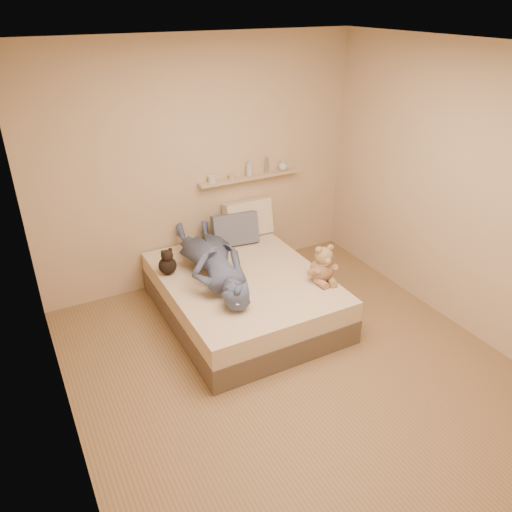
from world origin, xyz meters
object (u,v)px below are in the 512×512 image
pillow_cream (248,218)px  wall_shelf (249,177)px  bed (243,295)px  teddy_bear (323,267)px  dark_plush (167,263)px  person (212,260)px  pillow_grey (235,229)px  game_console (242,299)px

pillow_cream → wall_shelf: size_ratio=0.46×
bed → wall_shelf: 1.38m
teddy_bear → dark_plush: 1.52m
person → wall_shelf: 1.22m
pillow_grey → game_console: bearing=-113.3°
dark_plush → wall_shelf: (1.18, 0.52, 0.53)m
pillow_grey → bed: bearing=-110.3°
game_console → dark_plush: 1.02m
bed → wall_shelf: (0.55, 0.91, 0.88)m
game_console → wall_shelf: bearing=60.5°
pillow_cream → person: 1.02m
game_console → pillow_grey: 1.37m
teddy_bear → bed: bearing=144.6°
game_console → teddy_bear: (0.92, 0.12, 0.02)m
pillow_cream → bed: bearing=-120.5°
teddy_bear → pillow_grey: 1.20m
wall_shelf → pillow_cream: bearing=-127.7°
bed → game_console: size_ratio=11.73×
dark_plush → teddy_bear: bearing=-33.5°
teddy_bear → wall_shelf: size_ratio=0.32×
dark_plush → pillow_grey: pillow_grey is taller
teddy_bear → person: (-0.89, 0.58, 0.02)m
game_console → wall_shelf: 1.78m
dark_plush → pillow_cream: (1.12, 0.44, 0.08)m
dark_plush → wall_shelf: bearing=23.8°
dark_plush → pillow_grey: bearing=18.9°
bed → wall_shelf: bearing=58.8°
teddy_bear → wall_shelf: bearing=93.5°
bed → teddy_bear: size_ratio=4.92×
dark_plush → wall_shelf: size_ratio=0.23×
dark_plush → pillow_cream: 1.21m
dark_plush → pillow_cream: bearing=21.6°
game_console → teddy_bear: teddy_bear is taller
game_console → teddy_bear: bearing=7.5°
pillow_cream → pillow_grey: bearing=-149.1°
pillow_cream → pillow_grey: 0.27m
bed → pillow_cream: (0.49, 0.83, 0.43)m
person → wall_shelf: (0.81, 0.78, 0.47)m
game_console → dark_plush: (-0.34, 0.96, -0.02)m
teddy_bear → dark_plush: (-1.26, 0.84, -0.04)m
teddy_bear → pillow_grey: size_ratio=0.77×
game_console → person: person is taller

